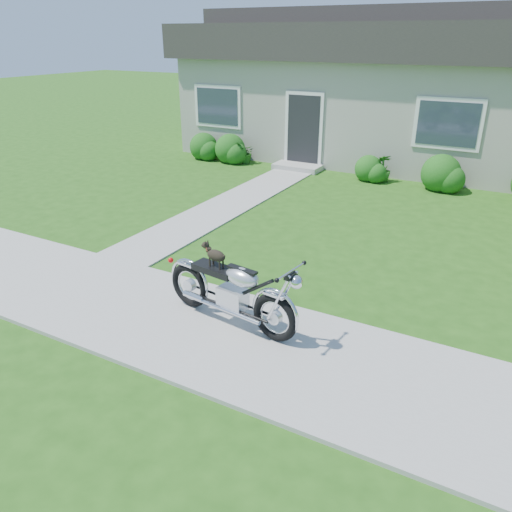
{
  "coord_description": "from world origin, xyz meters",
  "views": [
    {
      "loc": [
        4.5,
        -4.78,
        3.69
      ],
      "look_at": [
        1.3,
        1.0,
        0.75
      ],
      "focal_mm": 35.0,
      "sensor_mm": 36.0,
      "label": 1
    }
  ],
  "objects_px": {
    "potted_plant_right": "(383,168)",
    "potted_plant_left": "(245,152)",
    "motorcycle_with_dog": "(232,291)",
    "house": "(386,87)"
  },
  "relations": [
    {
      "from": "potted_plant_left",
      "to": "potted_plant_right",
      "type": "bearing_deg",
      "value": 0.0
    },
    {
      "from": "potted_plant_right",
      "to": "motorcycle_with_dog",
      "type": "bearing_deg",
      "value": -88.15
    },
    {
      "from": "potted_plant_left",
      "to": "motorcycle_with_dog",
      "type": "bearing_deg",
      "value": -61.0
    },
    {
      "from": "potted_plant_left",
      "to": "motorcycle_with_dog",
      "type": "relative_size",
      "value": 0.31
    },
    {
      "from": "house",
      "to": "potted_plant_left",
      "type": "bearing_deg",
      "value": -133.29
    },
    {
      "from": "house",
      "to": "motorcycle_with_dog",
      "type": "distance_m",
      "value": 11.93
    },
    {
      "from": "house",
      "to": "motorcycle_with_dog",
      "type": "relative_size",
      "value": 5.68
    },
    {
      "from": "house",
      "to": "potted_plant_right",
      "type": "distance_m",
      "value": 4.03
    },
    {
      "from": "potted_plant_right",
      "to": "potted_plant_left",
      "type": "bearing_deg",
      "value": 180.0
    },
    {
      "from": "potted_plant_left",
      "to": "potted_plant_right",
      "type": "relative_size",
      "value": 0.94
    }
  ]
}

